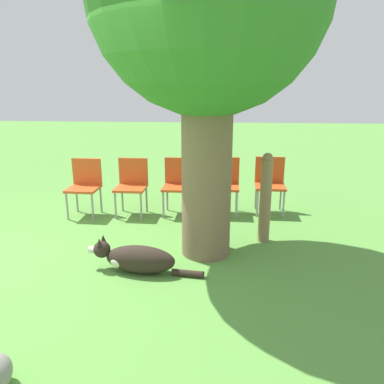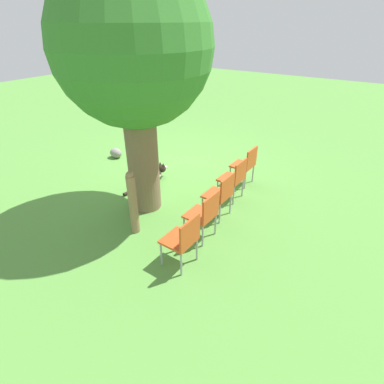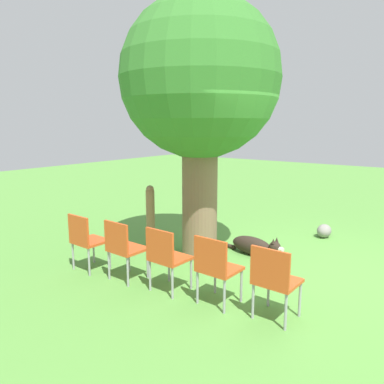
# 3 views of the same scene
# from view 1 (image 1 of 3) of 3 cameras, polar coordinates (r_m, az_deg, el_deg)

# --- Properties ---
(ground_plane) EXTENTS (30.00, 30.00, 0.00)m
(ground_plane) POSITION_cam_1_polar(r_m,az_deg,el_deg) (4.50, -18.69, -9.86)
(ground_plane) COLOR #56933D
(oak_tree) EXTENTS (2.41, 2.41, 3.98)m
(oak_tree) POSITION_cam_1_polar(r_m,az_deg,el_deg) (4.11, 2.52, 27.20)
(oak_tree) COLOR #7A6047
(oak_tree) RESTS_ON ground_plane
(dog) EXTENTS (0.37, 1.24, 0.37)m
(dog) POSITION_cam_1_polar(r_m,az_deg,el_deg) (4.02, -8.63, -10.00)
(dog) COLOR #2D231C
(dog) RESTS_ON ground_plane
(fence_post) EXTENTS (0.14, 0.14, 1.12)m
(fence_post) POSITION_cam_1_polar(r_m,az_deg,el_deg) (4.66, 11.13, -0.86)
(fence_post) COLOR #937551
(fence_post) RESTS_ON ground_plane
(red_chair_0) EXTENTS (0.43, 0.45, 0.84)m
(red_chair_0) POSITION_cam_1_polar(r_m,az_deg,el_deg) (5.76, -16.01, 1.31)
(red_chair_0) COLOR #D14C1E
(red_chair_0) RESTS_ON ground_plane
(red_chair_1) EXTENTS (0.43, 0.45, 0.84)m
(red_chair_1) POSITION_cam_1_polar(r_m,az_deg,el_deg) (5.64, -9.15, 1.43)
(red_chair_1) COLOR #D14C1E
(red_chair_1) RESTS_ON ground_plane
(red_chair_2) EXTENTS (0.43, 0.45, 0.84)m
(red_chair_2) POSITION_cam_1_polar(r_m,az_deg,el_deg) (5.60, -2.09, 1.53)
(red_chair_2) COLOR #D14C1E
(red_chair_2) RESTS_ON ground_plane
(red_chair_3) EXTENTS (0.43, 0.45, 0.84)m
(red_chair_3) POSITION_cam_1_polar(r_m,az_deg,el_deg) (5.65, 4.95, 1.61)
(red_chair_3) COLOR #D14C1E
(red_chair_3) RESTS_ON ground_plane
(red_chair_4) EXTENTS (0.43, 0.45, 0.84)m
(red_chair_4) POSITION_cam_1_polar(r_m,az_deg,el_deg) (5.78, 11.78, 1.66)
(red_chair_4) COLOR #D14C1E
(red_chair_4) RESTS_ON ground_plane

